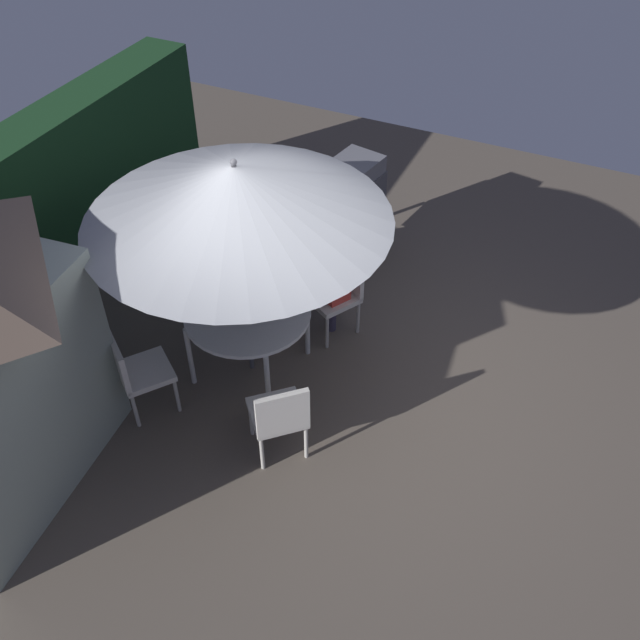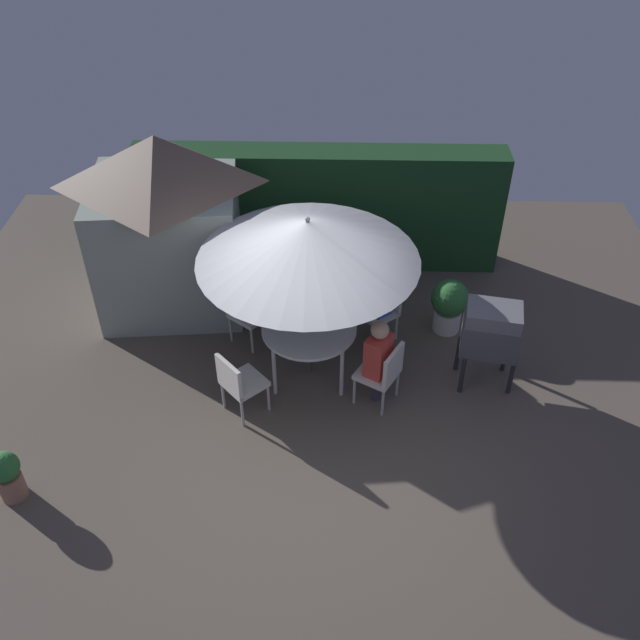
# 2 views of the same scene
# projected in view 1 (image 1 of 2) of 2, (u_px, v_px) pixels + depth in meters

# --- Properties ---
(ground_plane) EXTENTS (11.00, 11.00, 0.00)m
(ground_plane) POSITION_uv_depth(u_px,v_px,m) (333.00, 391.00, 6.97)
(ground_plane) COLOR brown
(hedge_backdrop) EXTENTS (5.56, 0.56, 1.91)m
(hedge_backdrop) POSITION_uv_depth(u_px,v_px,m) (29.00, 224.00, 7.41)
(hedge_backdrop) COLOR #193D1E
(hedge_backdrop) RESTS_ON ground
(patio_table) EXTENTS (1.21, 1.21, 0.76)m
(patio_table) POSITION_uv_depth(u_px,v_px,m) (248.00, 316.00, 6.74)
(patio_table) COLOR white
(patio_table) RESTS_ON ground
(patio_umbrella) EXTENTS (2.65, 2.65, 2.37)m
(patio_umbrella) POSITION_uv_depth(u_px,v_px,m) (236.00, 193.00, 5.83)
(patio_umbrella) COLOR #4C4C51
(patio_umbrella) RESTS_ON ground
(bbq_grill) EXTENTS (0.78, 0.62, 1.20)m
(bbq_grill) POSITION_uv_depth(u_px,v_px,m) (352.00, 189.00, 8.12)
(bbq_grill) COLOR #47474C
(bbq_grill) RESTS_ON ground
(chair_near_shed) EXTENTS (0.63, 0.63, 0.90)m
(chair_near_shed) POSITION_uv_depth(u_px,v_px,m) (339.00, 289.00, 7.31)
(chair_near_shed) COLOR silver
(chair_near_shed) RESTS_ON ground
(chair_far_side) EXTENTS (0.65, 0.65, 0.90)m
(chair_far_side) POSITION_uv_depth(u_px,v_px,m) (230.00, 254.00, 7.75)
(chair_far_side) COLOR silver
(chair_far_side) RESTS_ON ground
(chair_toward_hedge) EXTENTS (0.65, 0.65, 0.90)m
(chair_toward_hedge) POSITION_uv_depth(u_px,v_px,m) (135.00, 369.00, 6.46)
(chair_toward_hedge) COLOR silver
(chair_toward_hedge) RESTS_ON ground
(chair_toward_house) EXTENTS (0.65, 0.65, 0.90)m
(chair_toward_house) POSITION_uv_depth(u_px,v_px,m) (279.00, 415.00, 6.07)
(chair_toward_house) COLOR silver
(chair_toward_house) RESTS_ON ground
(potted_plant_by_shed) EXTENTS (0.53, 0.53, 0.81)m
(potted_plant_by_shed) POSITION_uv_depth(u_px,v_px,m) (259.00, 212.00, 8.48)
(potted_plant_by_shed) COLOR silver
(potted_plant_by_shed) RESTS_ON ground
(person_in_red) EXTENTS (0.38, 0.41, 1.26)m
(person_in_red) POSITION_uv_depth(u_px,v_px,m) (332.00, 272.00, 7.10)
(person_in_red) COLOR #CC3D33
(person_in_red) RESTS_ON ground
(person_in_blue) EXTENTS (0.40, 0.42, 1.26)m
(person_in_blue) POSITION_uv_depth(u_px,v_px,m) (229.00, 239.00, 7.51)
(person_in_blue) COLOR #3866B2
(person_in_blue) RESTS_ON ground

